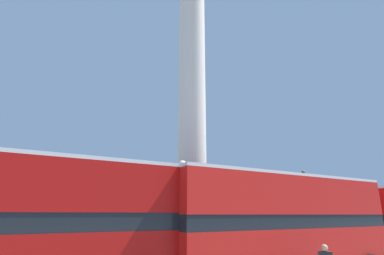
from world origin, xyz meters
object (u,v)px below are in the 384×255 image
at_px(equestrian_statue, 309,227).
at_px(street_lamp, 182,212).
at_px(monument_column, 192,153).
at_px(bus_c, 284,221).

distance_m(equestrian_statue, street_lamp, 14.44).
bearing_deg(monument_column, bus_c, -71.74).
relative_size(monument_column, street_lamp, 3.97).
xyz_separation_m(equestrian_statue, street_lamp, (-13.39, -5.29, 1.08)).
xyz_separation_m(monument_column, bus_c, (1.83, -5.54, -3.92)).
distance_m(bus_c, street_lamp, 4.58).
distance_m(monument_column, equestrian_statue, 12.46).
height_order(equestrian_statue, street_lamp, equestrian_statue).
bearing_deg(bus_c, street_lamp, 143.42).
height_order(monument_column, equestrian_statue, monument_column).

